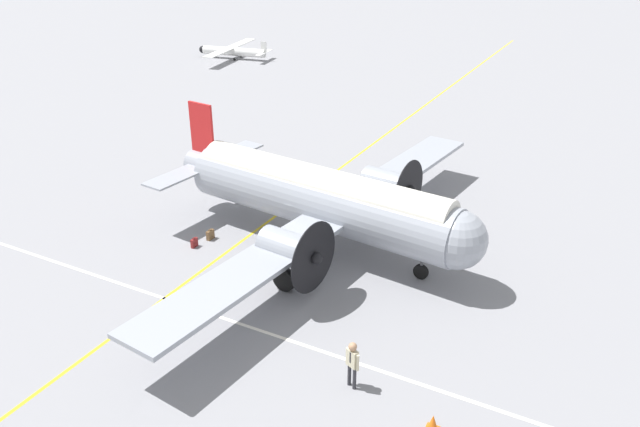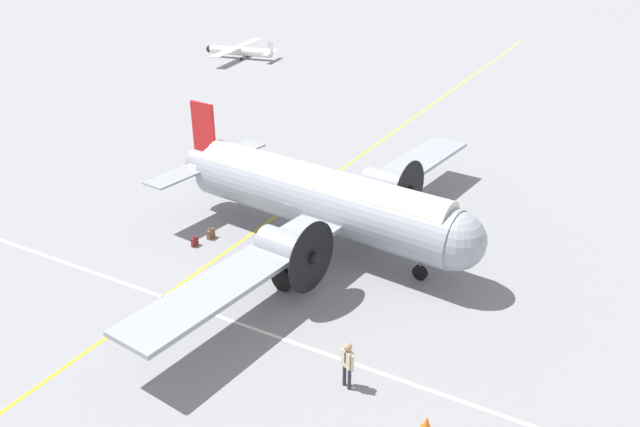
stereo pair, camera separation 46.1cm
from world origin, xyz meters
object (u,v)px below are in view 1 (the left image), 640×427
at_px(suitcase_near_door, 194,243).
at_px(suitcase_upright_spare, 210,235).
at_px(airliner_main, 328,200).
at_px(crew_foreground, 352,360).
at_px(light_aircraft_distant, 232,51).
at_px(traffic_cone, 433,423).

relative_size(suitcase_near_door, suitcase_upright_spare, 0.94).
relative_size(airliner_main, crew_foreground, 13.40).
bearing_deg(light_aircraft_distant, airliner_main, 121.44).
bearing_deg(suitcase_upright_spare, light_aircraft_distant, 33.68).
bearing_deg(traffic_cone, airliner_main, 42.83).
distance_m(crew_foreground, suitcase_upright_spare, 12.71).
relative_size(crew_foreground, suitcase_upright_spare, 3.53).
distance_m(airliner_main, light_aircraft_distant, 45.08).
bearing_deg(traffic_cone, suitcase_near_door, 66.86).
xyz_separation_m(light_aircraft_distant, traffic_cone, (-43.03, -37.96, -0.59)).
relative_size(suitcase_near_door, traffic_cone, 0.84).
distance_m(crew_foreground, traffic_cone, 3.29).
bearing_deg(airliner_main, suitcase_upright_spare, -154.20).
xyz_separation_m(suitcase_near_door, suitcase_upright_spare, (1.03, -0.20, 0.02)).
xyz_separation_m(airliner_main, crew_foreground, (-8.43, -5.28, -1.45)).
relative_size(airliner_main, traffic_cone, 42.45).
bearing_deg(airliner_main, crew_foreground, -51.32).
bearing_deg(suitcase_near_door, traffic_cone, -113.14).
bearing_deg(light_aircraft_distant, suitcase_near_door, 113.13).
relative_size(suitcase_upright_spare, light_aircraft_distant, 0.05).
xyz_separation_m(crew_foreground, light_aircraft_distant, (42.41, 34.84, -0.27)).
bearing_deg(crew_foreground, airliner_main, -35.43).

